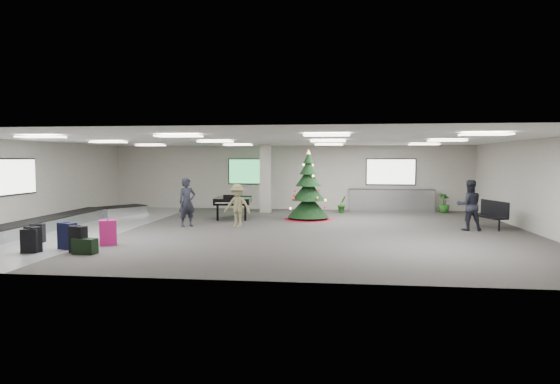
# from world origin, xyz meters

# --- Properties ---
(ground) EXTENTS (18.00, 18.00, 0.00)m
(ground) POSITION_xyz_m (0.00, 0.00, 0.00)
(ground) COLOR #3A3735
(ground) RESTS_ON ground
(room_envelope) EXTENTS (18.02, 14.02, 3.21)m
(room_envelope) POSITION_xyz_m (-0.38, 0.67, 2.33)
(room_envelope) COLOR #A5A097
(room_envelope) RESTS_ON ground
(baggage_carousel) EXTENTS (2.28, 9.71, 0.43)m
(baggage_carousel) POSITION_xyz_m (-7.84, -0.08, 0.21)
(baggage_carousel) COLOR silver
(baggage_carousel) RESTS_ON ground
(service_counter) EXTENTS (4.05, 0.65, 1.08)m
(service_counter) POSITION_xyz_m (5.00, 6.65, 0.55)
(service_counter) COLOR silver
(service_counter) RESTS_ON ground
(suitcase_0) EXTENTS (0.45, 0.31, 0.66)m
(suitcase_0) POSITION_xyz_m (-5.89, -4.80, 0.32)
(suitcase_0) COLOR black
(suitcase_0) RESTS_ON ground
(suitcase_1) EXTENTS (0.52, 0.39, 0.75)m
(suitcase_1) POSITION_xyz_m (-4.61, -4.64, 0.36)
(suitcase_1) COLOR black
(suitcase_1) RESTS_ON ground
(pink_suitcase) EXTENTS (0.55, 0.45, 0.77)m
(pink_suitcase) POSITION_xyz_m (-4.33, -3.51, 0.37)
(pink_suitcase) COLOR #D61B77
(pink_suitcase) RESTS_ON ground
(suitcase_3) EXTENTS (0.39, 0.26, 0.55)m
(suitcase_3) POSITION_xyz_m (-4.37, -3.37, 0.27)
(suitcase_3) COLOR black
(suitcase_3) RESTS_ON ground
(navy_suitcase) EXTENTS (0.55, 0.43, 0.77)m
(navy_suitcase) POSITION_xyz_m (-5.19, -4.19, 0.37)
(navy_suitcase) COLOR black
(navy_suitcase) RESTS_ON ground
(suitcase_5) EXTENTS (0.52, 0.42, 0.71)m
(suitcase_5) POSITION_xyz_m (-5.89, -4.67, 0.35)
(suitcase_5) COLOR black
(suitcase_5) RESTS_ON ground
(green_duffel) EXTENTS (0.65, 0.38, 0.43)m
(green_duffel) POSITION_xyz_m (-4.37, -4.73, 0.21)
(green_duffel) COLOR black
(green_duffel) RESTS_ON ground
(suitcase_8) EXTENTS (0.40, 0.24, 0.59)m
(suitcase_8) POSITION_xyz_m (-6.67, -3.30, 0.28)
(suitcase_8) COLOR black
(suitcase_8) RESTS_ON ground
(christmas_tree) EXTENTS (2.05, 2.05, 2.92)m
(christmas_tree) POSITION_xyz_m (1.17, 3.05, 1.00)
(christmas_tree) COLOR maroon
(christmas_tree) RESTS_ON ground
(grand_piano) EXTENTS (1.64, 2.01, 1.07)m
(grand_piano) POSITION_xyz_m (-2.00, 2.88, 0.76)
(grand_piano) COLOR black
(grand_piano) RESTS_ON ground
(bench) EXTENTS (0.98, 1.69, 1.02)m
(bench) POSITION_xyz_m (7.89, 1.17, 0.57)
(bench) COLOR black
(bench) RESTS_ON ground
(traveler_a) EXTENTS (0.78, 0.77, 1.82)m
(traveler_a) POSITION_xyz_m (-3.22, 0.47, 0.91)
(traveler_a) COLOR black
(traveler_a) RESTS_ON ground
(traveler_b) EXTENTS (1.12, 0.77, 1.60)m
(traveler_b) POSITION_xyz_m (-1.34, 0.60, 0.80)
(traveler_b) COLOR olive
(traveler_b) RESTS_ON ground
(traveler_bench) EXTENTS (0.87, 0.68, 1.79)m
(traveler_bench) POSITION_xyz_m (6.96, 0.66, 0.90)
(traveler_bench) COLOR black
(traveler_bench) RESTS_ON ground
(potted_plant_left) EXTENTS (0.55, 0.58, 0.83)m
(potted_plant_left) POSITION_xyz_m (2.61, 5.62, 0.41)
(potted_plant_left) COLOR #174516
(potted_plant_left) RESTS_ON ground
(potted_plant_right) EXTENTS (0.73, 0.73, 0.92)m
(potted_plant_right) POSITION_xyz_m (7.39, 6.20, 0.46)
(potted_plant_right) COLOR #174516
(potted_plant_right) RESTS_ON ground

